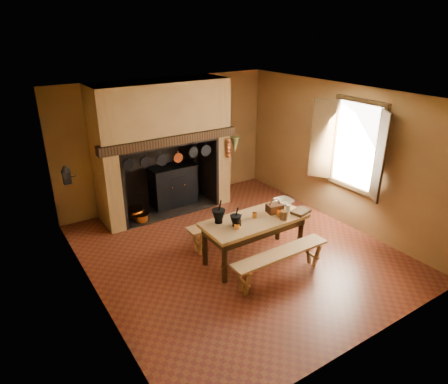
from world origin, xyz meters
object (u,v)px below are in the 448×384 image
Objects in this scene: work_table at (254,225)px; coffee_grinder at (237,221)px; iron_range at (173,185)px; wicker_basket at (275,208)px; bench_front at (281,259)px; mixing_bowl at (284,202)px.

work_table is 0.43m from coffee_grinder.
wicker_basket is (0.60, -2.80, 0.39)m from iron_range.
work_table is 0.76m from bench_front.
iron_range is 3.52m from bench_front.
wicker_basket is at bearing 1.96° from work_table.
bench_front is 0.92m from coffee_grinder.
bench_front is at bearing -131.86° from mixing_bowl.
coffee_grinder is 0.83m from wicker_basket.
iron_range is at bearing 111.67° from wicker_basket.
coffee_grinder is (-0.38, -0.02, 0.19)m from work_table.
iron_range is 2.89m from wicker_basket.
iron_range is 8.81× the size of coffee_grinder.
iron_range reaches higher than work_table.
mixing_bowl reaches higher than bench_front.
work_table is at bearing -166.55° from mixing_bowl.
work_table is 5.33× the size of mixing_bowl.
mixing_bowl is at bearing 35.77° from wicker_basket.
work_table is 0.49m from wicker_basket.
coffee_grinder reaches higher than mixing_bowl.
wicker_basket reaches higher than mixing_bowl.
work_table is 6.12× the size of wicker_basket.
wicker_basket reaches higher than bench_front.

